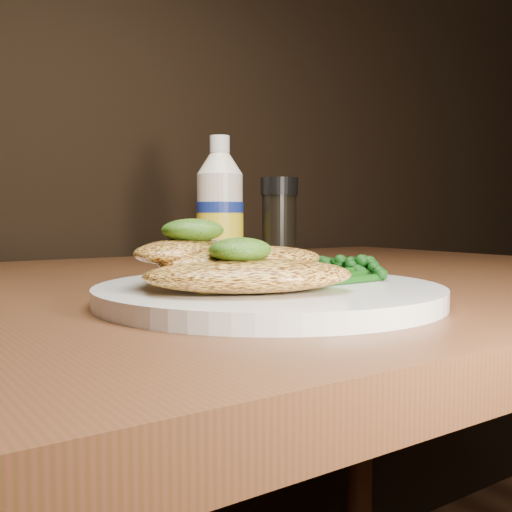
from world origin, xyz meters
TOP-DOWN VIEW (x-y plane):
  - plate at (-0.10, 0.86)m, footprint 0.29×0.29m
  - chicken_front at (-0.14, 0.83)m, footprint 0.18×0.14m
  - chicken_mid at (-0.12, 0.87)m, footprint 0.16×0.08m
  - chicken_back at (-0.15, 0.91)m, footprint 0.16×0.14m
  - pesto_front at (-0.14, 0.84)m, footprint 0.06×0.06m
  - pesto_back at (-0.15, 0.90)m, footprint 0.06×0.06m
  - broccolini_bundle at (-0.05, 0.87)m, footprint 0.15×0.12m
  - mayo_bottle at (0.03, 1.15)m, footprint 0.08×0.08m
  - pepper_grinder at (0.10, 1.11)m, footprint 0.05×0.05m

SIDE VIEW (x-z plane):
  - plate at x=-0.10m, z-range 0.75..0.77m
  - broccolini_bundle at x=-0.05m, z-range 0.77..0.79m
  - chicken_front at x=-0.14m, z-range 0.77..0.79m
  - chicken_mid at x=-0.12m, z-range 0.77..0.80m
  - chicken_back at x=-0.15m, z-range 0.78..0.80m
  - pesto_front at x=-0.14m, z-range 0.79..0.81m
  - pesto_back at x=-0.15m, z-range 0.80..0.82m
  - pepper_grinder at x=0.10m, z-range 0.75..0.87m
  - mayo_bottle at x=0.03m, z-range 0.75..0.93m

